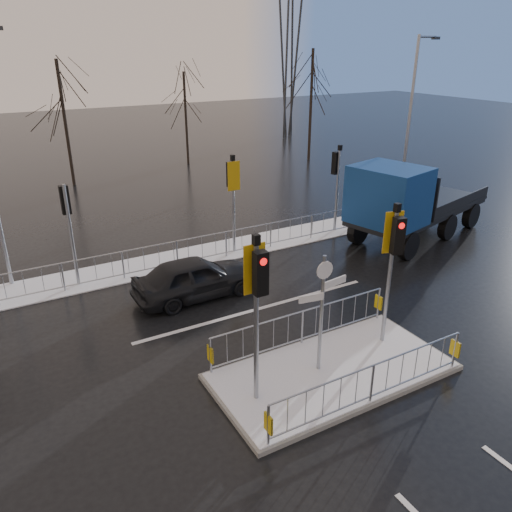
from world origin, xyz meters
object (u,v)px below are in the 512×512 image
traffic_island (333,361)px  street_lamp_right (410,122)px  car_far_lane (195,277)px  flatbed_truck (401,202)px

traffic_island → street_lamp_right: (10.58, 8.49, 4.00)m
traffic_island → car_far_lane: (-1.31, 5.53, 0.30)m
flatbed_truck → street_lamp_right: 4.66m
traffic_island → car_far_lane: size_ratio=1.48×
car_far_lane → street_lamp_right: 12.80m
traffic_island → flatbed_truck: 9.82m
car_far_lane → street_lamp_right: bearing=-77.4°
traffic_island → street_lamp_right: bearing=38.7°
traffic_island → street_lamp_right: street_lamp_right is taller
car_far_lane → flatbed_truck: (9.11, 0.27, 1.10)m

